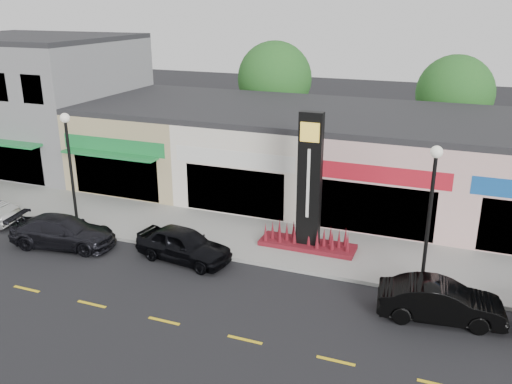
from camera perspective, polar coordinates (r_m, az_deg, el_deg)
ground at (r=21.57m, az=-5.56°, el=-9.33°), size 120.00×120.00×0.00m
sidewalk at (r=25.08m, az=-1.11°, el=-4.76°), size 52.00×4.30×0.15m
curb at (r=23.21m, az=-3.24°, el=-6.87°), size 52.00×0.20×0.15m
building_grey_2story at (r=39.41m, az=-22.12°, el=8.97°), size 12.00×10.95×8.30m
shop_beige at (r=34.04m, az=-9.88°, el=5.64°), size 7.00×10.85×4.80m
shop_cream at (r=31.09m, az=1.32°, el=4.61°), size 7.00×10.01×4.80m
shop_pink_w at (r=29.53m, az=14.20°, el=3.21°), size 7.00×10.01×4.80m
tree_rear_west at (r=38.80m, az=1.97°, el=11.83°), size 5.20×5.20×7.83m
tree_rear_mid at (r=36.69m, az=20.19°, el=9.70°), size 4.80×4.80×7.29m
lamp_west_near at (r=26.46m, az=-19.02°, el=3.30°), size 0.44×0.44×5.47m
lamp_east_near at (r=20.48m, az=17.91°, el=-1.16°), size 0.44×0.44×5.47m
pylon_sign at (r=23.20m, az=5.58°, el=-1.03°), size 4.20×1.30×6.00m
car_dark_sedan at (r=25.58m, az=-19.65°, el=-3.96°), size 2.65×4.97×1.37m
car_black_sedan at (r=23.02m, az=-7.64°, el=-5.49°), size 2.23×4.39×1.43m
car_black_conv at (r=19.85m, az=18.85°, el=-10.84°), size 2.00×4.35×1.38m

